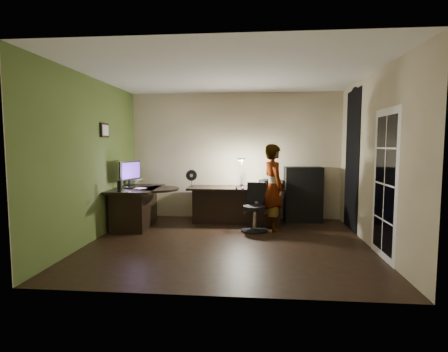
# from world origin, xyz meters

# --- Properties ---
(floor) EXTENTS (4.50, 4.00, 0.01)m
(floor) POSITION_xyz_m (0.00, 0.00, -0.01)
(floor) COLOR black
(floor) RESTS_ON ground
(ceiling) EXTENTS (4.50, 4.00, 0.01)m
(ceiling) POSITION_xyz_m (0.00, 0.00, 2.71)
(ceiling) COLOR silver
(ceiling) RESTS_ON floor
(wall_back) EXTENTS (4.50, 0.01, 2.70)m
(wall_back) POSITION_xyz_m (0.00, 2.00, 1.35)
(wall_back) COLOR tan
(wall_back) RESTS_ON floor
(wall_front) EXTENTS (4.50, 0.01, 2.70)m
(wall_front) POSITION_xyz_m (0.00, -2.00, 1.35)
(wall_front) COLOR tan
(wall_front) RESTS_ON floor
(wall_left) EXTENTS (0.01, 4.00, 2.70)m
(wall_left) POSITION_xyz_m (-2.25, 0.00, 1.35)
(wall_left) COLOR tan
(wall_left) RESTS_ON floor
(wall_right) EXTENTS (0.01, 4.00, 2.70)m
(wall_right) POSITION_xyz_m (2.25, 0.00, 1.35)
(wall_right) COLOR tan
(wall_right) RESTS_ON floor
(green_wall_overlay) EXTENTS (0.00, 4.00, 2.70)m
(green_wall_overlay) POSITION_xyz_m (-2.24, 0.00, 1.35)
(green_wall_overlay) COLOR #4E652A
(green_wall_overlay) RESTS_ON floor
(arched_doorway) EXTENTS (0.01, 0.90, 2.60)m
(arched_doorway) POSITION_xyz_m (2.24, 1.15, 1.30)
(arched_doorway) COLOR black
(arched_doorway) RESTS_ON floor
(french_door) EXTENTS (0.02, 0.92, 2.10)m
(french_door) POSITION_xyz_m (2.24, -0.55, 1.05)
(french_door) COLOR white
(french_door) RESTS_ON floor
(framed_picture) EXTENTS (0.04, 0.30, 0.25)m
(framed_picture) POSITION_xyz_m (-2.22, 0.45, 1.85)
(framed_picture) COLOR black
(framed_picture) RESTS_ON wall_left
(desk_left) EXTENTS (0.86, 1.36, 0.77)m
(desk_left) POSITION_xyz_m (-1.83, 0.93, 0.38)
(desk_left) COLOR black
(desk_left) RESTS_ON floor
(desk_right) EXTENTS (1.97, 0.72, 0.73)m
(desk_right) POSITION_xyz_m (0.06, 1.50, 0.37)
(desk_right) COLOR black
(desk_right) RESTS_ON floor
(cabinet) EXTENTS (0.78, 0.43, 1.14)m
(cabinet) POSITION_xyz_m (1.43, 1.73, 0.57)
(cabinet) COLOR black
(cabinet) RESTS_ON floor
(laptop_stand) EXTENTS (0.25, 0.22, 0.09)m
(laptop_stand) POSITION_xyz_m (-2.11, 1.45, 0.83)
(laptop_stand) COLOR silver
(laptop_stand) RESTS_ON desk_left
(laptop) EXTENTS (0.37, 0.35, 0.21)m
(laptop) POSITION_xyz_m (-2.07, 1.45, 0.98)
(laptop) COLOR silver
(laptop) RESTS_ON laptop_stand
(monitor) EXTENTS (0.30, 0.56, 0.37)m
(monitor) POSITION_xyz_m (-1.94, 0.87, 0.96)
(monitor) COLOR black
(monitor) RESTS_ON desk_left
(mouse) EXTENTS (0.07, 0.10, 0.04)m
(mouse) POSITION_xyz_m (-1.69, 0.16, 0.80)
(mouse) COLOR silver
(mouse) RESTS_ON desk_left
(phone) EXTENTS (0.08, 0.15, 0.01)m
(phone) POSITION_xyz_m (-1.64, 1.11, 0.78)
(phone) COLOR black
(phone) RESTS_ON desk_left
(pen) EXTENTS (0.03, 0.13, 0.01)m
(pen) POSITION_xyz_m (-1.29, 1.09, 0.78)
(pen) COLOR black
(pen) RESTS_ON desk_left
(speaker) EXTENTS (0.10, 0.10, 0.20)m
(speaker) POSITION_xyz_m (-1.90, 0.27, 0.88)
(speaker) COLOR black
(speaker) RESTS_ON desk_left
(notepad) EXTENTS (0.21, 0.24, 0.01)m
(notepad) POSITION_xyz_m (-1.69, 0.74, 0.78)
(notepad) COLOR silver
(notepad) RESTS_ON desk_left
(desk_fan) EXTENTS (0.23, 0.13, 0.35)m
(desk_fan) POSITION_xyz_m (-0.87, 1.57, 0.90)
(desk_fan) COLOR black
(desk_fan) RESTS_ON desk_right
(headphones) EXTENTS (0.17, 0.09, 0.08)m
(headphones) POSITION_xyz_m (0.15, 1.10, 0.76)
(headphones) COLOR navy
(headphones) RESTS_ON desk_right
(printer) EXTENTS (0.51, 0.45, 0.19)m
(printer) POSITION_xyz_m (0.77, 1.43, 0.82)
(printer) COLOR black
(printer) RESTS_ON desk_right
(desk_lamp) EXTENTS (0.21, 0.32, 0.64)m
(desk_lamp) POSITION_xyz_m (0.17, 1.59, 1.04)
(desk_lamp) COLOR black
(desk_lamp) RESTS_ON desk_right
(office_chair) EXTENTS (0.58, 0.58, 0.89)m
(office_chair) POSITION_xyz_m (0.44, 0.82, 0.44)
(office_chair) COLOR black
(office_chair) RESTS_ON floor
(person) EXTENTS (0.56, 0.67, 1.61)m
(person) POSITION_xyz_m (0.78, 0.95, 0.80)
(person) COLOR #D8A88C
(person) RESTS_ON floor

